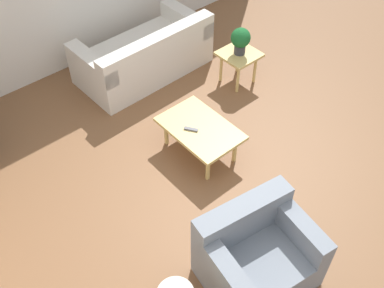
{
  "coord_description": "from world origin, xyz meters",
  "views": [
    {
      "loc": [
        -2.2,
        2.38,
        3.91
      ],
      "look_at": [
        0.25,
        0.26,
        0.55
      ],
      "focal_mm": 42.0,
      "sensor_mm": 36.0,
      "label": 1
    }
  ],
  "objects_px": {
    "armchair": "(256,255)",
    "potted_plant": "(241,39)",
    "side_table_plant": "(239,58)",
    "coffee_table": "(200,130)",
    "sofa": "(145,56)"
  },
  "relations": [
    {
      "from": "side_table_plant",
      "to": "potted_plant",
      "type": "distance_m",
      "value": 0.29
    },
    {
      "from": "armchair",
      "to": "potted_plant",
      "type": "xyz_separation_m",
      "value": [
        2.17,
        -1.95,
        0.35
      ]
    },
    {
      "from": "coffee_table",
      "to": "potted_plant",
      "type": "bearing_deg",
      "value": -62.5
    },
    {
      "from": "sofa",
      "to": "potted_plant",
      "type": "bearing_deg",
      "value": 129.26
    },
    {
      "from": "side_table_plant",
      "to": "sofa",
      "type": "bearing_deg",
      "value": 40.7
    },
    {
      "from": "sofa",
      "to": "armchair",
      "type": "bearing_deg",
      "value": 69.15
    },
    {
      "from": "sofa",
      "to": "armchair",
      "type": "xyz_separation_m",
      "value": [
        -3.15,
        1.11,
        0.04
      ]
    },
    {
      "from": "side_table_plant",
      "to": "coffee_table",
      "type": "bearing_deg",
      "value": 117.5
    },
    {
      "from": "potted_plant",
      "to": "side_table_plant",
      "type": "bearing_deg",
      "value": -90.0
    },
    {
      "from": "coffee_table",
      "to": "potted_plant",
      "type": "distance_m",
      "value": 1.49
    },
    {
      "from": "sofa",
      "to": "side_table_plant",
      "type": "relative_size",
      "value": 3.78
    },
    {
      "from": "sofa",
      "to": "potted_plant",
      "type": "height_order",
      "value": "potted_plant"
    },
    {
      "from": "coffee_table",
      "to": "side_table_plant",
      "type": "xyz_separation_m",
      "value": [
        0.67,
        -1.29,
        0.04
      ]
    },
    {
      "from": "armchair",
      "to": "sofa",
      "type": "bearing_deg",
      "value": 79.96
    },
    {
      "from": "armchair",
      "to": "coffee_table",
      "type": "xyz_separation_m",
      "value": [
        1.5,
        -0.66,
        0.03
      ]
    }
  ]
}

